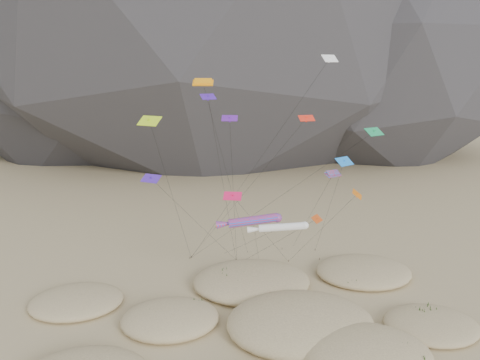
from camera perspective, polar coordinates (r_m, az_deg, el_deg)
name	(u,v)px	position (r m, az deg, el deg)	size (l,w,h in m)	color
ground	(275,347)	(51.64, 4.33, -19.62)	(500.00, 500.00, 0.00)	#CCB789
dunes	(266,320)	(54.73, 3.21, -16.68)	(51.01, 34.03, 3.70)	#CCB789
dune_grass	(262,323)	(53.82, 2.74, -17.04)	(43.65, 26.28, 1.50)	black
kite_stakes	(258,257)	(71.96, 2.19, -9.35)	(19.81, 5.05, 0.30)	#3F2D1E
rainbow_tube_kite	(251,221)	(56.15, 1.32, -5.00)	(8.00, 12.65, 11.21)	#FF1A22
white_tube_kite	(279,227)	(55.06, 4.80, -5.78)	(8.31, 17.67, 10.73)	white
orange_parafoil	(204,85)	(56.80, -4.43, 11.44)	(8.42, 11.78, 26.96)	orange
multi_parafoil	(332,175)	(56.44, 11.17, 0.58)	(2.25, 18.29, 16.43)	red
delta_kites	(272,150)	(55.67, 3.98, 3.64)	(30.62, 18.75, 29.60)	#1B7CE7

